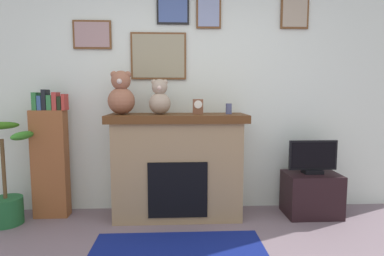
# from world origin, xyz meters

# --- Properties ---
(back_wall) EXTENTS (5.20, 0.15, 2.60)m
(back_wall) POSITION_xyz_m (-0.00, 2.00, 1.31)
(back_wall) COLOR silver
(back_wall) RESTS_ON ground_plane
(fireplace) EXTENTS (1.43, 0.56, 1.10)m
(fireplace) POSITION_xyz_m (-0.09, 1.69, 0.56)
(fireplace) COLOR #937754
(fireplace) RESTS_ON ground_plane
(bookshelf) EXTENTS (0.37, 0.16, 1.36)m
(bookshelf) POSITION_xyz_m (-1.44, 1.74, 0.63)
(bookshelf) COLOR brown
(bookshelf) RESTS_ON ground_plane
(potted_plant) EXTENTS (0.57, 0.62, 1.02)m
(potted_plant) POSITION_xyz_m (-1.82, 1.55, 0.33)
(potted_plant) COLOR #1E592D
(potted_plant) RESTS_ON ground_plane
(tv_stand) EXTENTS (0.57, 0.40, 0.46)m
(tv_stand) POSITION_xyz_m (1.35, 1.64, 0.23)
(tv_stand) COLOR black
(tv_stand) RESTS_ON ground_plane
(television) EXTENTS (0.52, 0.14, 0.36)m
(television) POSITION_xyz_m (1.35, 1.64, 0.63)
(television) COLOR black
(television) RESTS_ON tv_stand
(candle_jar) EXTENTS (0.06, 0.06, 0.11)m
(candle_jar) POSITION_xyz_m (0.44, 1.67, 1.16)
(candle_jar) COLOR #4C517A
(candle_jar) RESTS_ON fireplace
(mantel_clock) EXTENTS (0.10, 0.08, 0.16)m
(mantel_clock) POSITION_xyz_m (0.12, 1.67, 1.18)
(mantel_clock) COLOR brown
(mantel_clock) RESTS_ON fireplace
(teddy_bear_cream) EXTENTS (0.28, 0.28, 0.45)m
(teddy_bear_cream) POSITION_xyz_m (-0.67, 1.67, 1.30)
(teddy_bear_cream) COLOR #945C44
(teddy_bear_cream) RESTS_ON fireplace
(teddy_bear_brown) EXTENTS (0.23, 0.23, 0.36)m
(teddy_bear_brown) POSITION_xyz_m (-0.28, 1.67, 1.26)
(teddy_bear_brown) COLOR tan
(teddy_bear_brown) RESTS_ON fireplace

